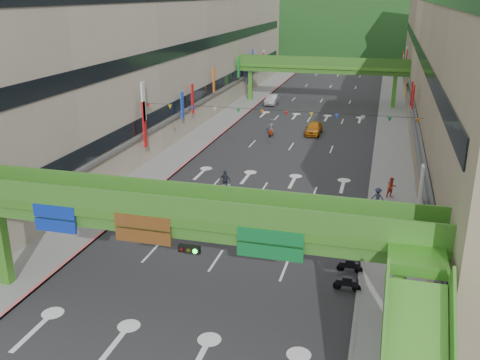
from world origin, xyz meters
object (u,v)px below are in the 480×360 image
(scooter_rider_near, at_px, (236,222))
(scooter_rider_mid, at_px, (217,225))
(car_silver, at_px, (272,100))
(car_yellow, at_px, (314,128))
(overpass_near, at_px, (192,231))
(pedestrian_red, at_px, (391,189))

(scooter_rider_near, distance_m, scooter_rider_mid, 1.39)
(car_silver, relative_size, car_yellow, 1.03)
(scooter_rider_near, xyz_separation_m, scooter_rider_mid, (-1.10, -0.86, 0.06))
(overpass_near, bearing_deg, scooter_rider_near, 94.03)
(car_yellow, bearing_deg, scooter_rider_near, -93.14)
(scooter_rider_near, relative_size, car_yellow, 0.45)
(overpass_near, height_order, car_silver, overpass_near)
(scooter_rider_mid, bearing_deg, pedestrian_red, 42.97)
(overpass_near, bearing_deg, car_yellow, 88.94)
(scooter_rider_near, bearing_deg, overpass_near, -85.97)
(overpass_near, height_order, scooter_rider_mid, overpass_near)
(scooter_rider_near, relative_size, pedestrian_red, 1.16)
(scooter_rider_near, height_order, scooter_rider_mid, scooter_rider_near)
(overpass_near, distance_m, pedestrian_red, 23.58)
(scooter_rider_near, distance_m, pedestrian_red, 14.71)
(car_yellow, bearing_deg, overpass_near, -91.31)
(overpass_near, distance_m, scooter_rider_mid, 10.98)
(overpass_near, xyz_separation_m, pedestrian_red, (9.92, 20.95, -4.33))
(scooter_rider_mid, relative_size, pedestrian_red, 1.12)
(scooter_rider_near, xyz_separation_m, car_yellow, (1.52, 30.00, -0.18))
(overpass_near, relative_size, car_yellow, 6.24)
(car_silver, xyz_separation_m, car_yellow, (8.69, -16.69, 0.00))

